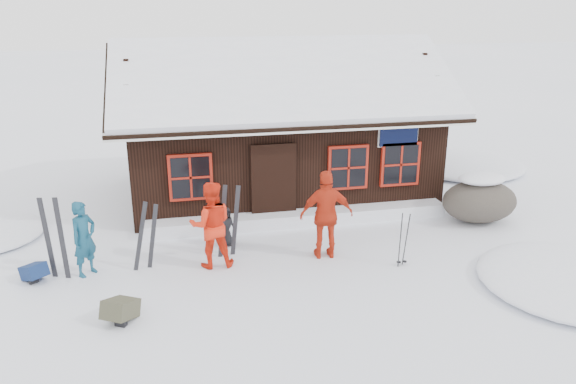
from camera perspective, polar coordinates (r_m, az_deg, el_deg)
The scene contains 15 objects.
ground at distance 11.81m, azimuth -3.53°, elevation -7.87°, with size 120.00×120.00×0.00m, color white.
mountain_hut at distance 16.15m, azimuth -1.08°, elevation 5.48°, with size 8.90×6.09×4.42m.
snow_drift at distance 14.02m, azimuth 1.11°, elevation -2.62°, with size 7.60×0.60×0.35m, color white.
snow_mounds at distance 13.77m, azimuth 2.10°, elevation -3.82°, with size 20.60×13.20×0.48m.
skier_teal at distance 12.00m, azimuth -20.01°, elevation -4.48°, with size 0.57×0.38×1.57m, color navy.
skier_orange_left at distance 11.70m, azimuth -7.81°, elevation -3.32°, with size 0.90×0.70×1.85m, color red.
skier_orange_right at distance 12.00m, azimuth 3.93°, elevation -2.33°, with size 1.15×0.48×1.95m, color red.
skier_crouched at distance 12.78m, azimuth -6.35°, elevation -3.52°, with size 0.45×0.30×0.93m, color black.
boulder at distance 14.90m, azimuth 18.88°, elevation -0.75°, with size 1.91×1.43×1.12m.
ski_pair_left at distance 11.87m, azimuth -14.18°, elevation -4.47°, with size 0.62×0.26×1.52m.
ski_pair_mid at distance 12.05m, azimuth -22.61°, elevation -4.48°, with size 0.45×0.17×1.76m.
ski_pair_right at distance 12.17m, azimuth -6.01°, elevation -3.06°, with size 0.54×0.14×1.67m.
ski_poles at distance 11.97m, azimuth 11.62°, elevation -4.85°, with size 0.22×0.11×1.21m.
backpack_blue at distance 12.37m, azimuth -24.35°, elevation -7.62°, with size 0.39×0.51×0.28m, color #12244F.
backpack_olive at distance 10.39m, azimuth -16.62°, elevation -11.68°, with size 0.44×0.59×0.32m, color #3F3F2D.
Camera 1 is at (-1.51, -10.45, 5.29)m, focal length 35.00 mm.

